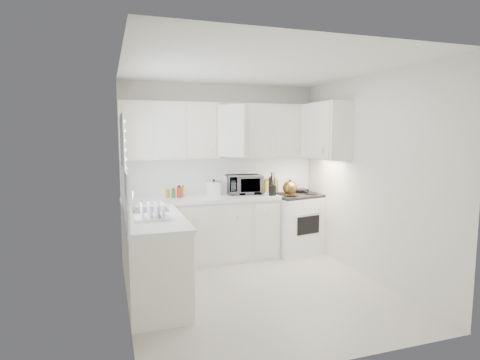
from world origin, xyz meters
name	(u,v)px	position (x,y,z in m)	size (l,w,h in m)	color
floor	(259,290)	(0.00, 0.00, 0.00)	(3.20, 3.20, 0.00)	beige
ceiling	(260,67)	(0.00, 0.00, 2.60)	(3.20, 3.20, 0.00)	white
wall_back	(221,170)	(0.00, 1.60, 1.30)	(3.00, 3.00, 0.00)	silver
wall_front	(334,207)	(0.00, -1.60, 1.30)	(3.00, 3.00, 0.00)	silver
wall_left	(124,188)	(-1.50, 0.00, 1.30)	(3.20, 3.20, 0.00)	silver
wall_right	(369,178)	(1.50, 0.00, 1.30)	(3.20, 3.20, 0.00)	silver
window_blinds	(124,162)	(-1.48, 0.35, 1.55)	(0.06, 0.96, 1.06)	white
lower_cabinets_back	(202,231)	(-0.39, 1.30, 0.45)	(2.22, 0.60, 0.90)	silver
lower_cabinets_left	(154,259)	(-1.20, 0.20, 0.45)	(0.60, 1.60, 0.90)	silver
countertop_back	(201,199)	(-0.39, 1.29, 0.93)	(2.24, 0.64, 0.05)	white
countertop_left	(153,218)	(-1.19, 0.20, 0.93)	(0.64, 1.62, 0.05)	white
backsplash_back	(222,175)	(0.00, 1.59, 1.23)	(2.98, 0.02, 0.55)	white
backsplash_left	(125,193)	(-1.49, 0.20, 1.23)	(0.02, 1.60, 0.55)	white
upper_cabinets_back	(224,158)	(0.00, 1.44, 1.50)	(3.00, 0.33, 0.80)	silver
upper_cabinets_right	(325,159)	(1.33, 0.82, 1.50)	(0.33, 0.90, 0.80)	silver
sink	(150,200)	(-1.19, 0.55, 1.07)	(0.42, 0.38, 0.30)	gray
stove	(295,215)	(1.11, 1.28, 0.59)	(0.77, 0.63, 1.18)	white
tea_kettle	(290,187)	(0.93, 1.12, 1.06)	(0.27, 0.23, 0.25)	brown
frying_pan	(301,189)	(1.29, 1.44, 0.96)	(0.25, 0.42, 0.04)	black
microwave	(244,182)	(0.30, 1.39, 1.12)	(0.52, 0.29, 0.35)	gray
rice_cooker	(214,187)	(-0.17, 1.41, 1.07)	(0.24, 0.24, 0.24)	white
paper_towel	(227,185)	(0.07, 1.52, 1.08)	(0.12, 0.12, 0.27)	white
utensil_crock	(273,183)	(0.64, 1.10, 1.13)	(0.12, 0.12, 0.36)	black
dish_rack	(152,210)	(-1.23, -0.01, 1.05)	(0.37, 0.28, 0.20)	white
spice_left_0	(168,193)	(-0.85, 1.42, 1.02)	(0.06, 0.06, 0.13)	olive
spice_left_1	(174,194)	(-0.78, 1.33, 1.02)	(0.06, 0.06, 0.13)	#2B6F25
spice_left_2	(178,192)	(-0.70, 1.42, 1.02)	(0.06, 0.06, 0.13)	red
spice_left_3	(185,193)	(-0.62, 1.33, 1.02)	(0.06, 0.06, 0.13)	yellow
sauce_right_0	(260,186)	(0.58, 1.46, 1.05)	(0.06, 0.06, 0.19)	red
sauce_right_1	(265,187)	(0.64, 1.40, 1.05)	(0.06, 0.06, 0.19)	yellow
sauce_right_2	(266,186)	(0.69, 1.46, 1.05)	(0.06, 0.06, 0.19)	#5A3019
sauce_right_3	(271,186)	(0.74, 1.40, 1.05)	(0.06, 0.06, 0.19)	black
sauce_right_4	(273,186)	(0.80, 1.46, 1.05)	(0.06, 0.06, 0.19)	olive
sauce_right_5	(278,186)	(0.85, 1.40, 1.05)	(0.06, 0.06, 0.19)	#2B6F25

